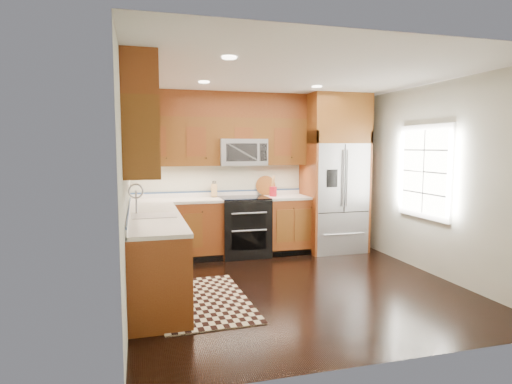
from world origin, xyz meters
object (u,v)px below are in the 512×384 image
object	(u,v)px
range	(244,227)
utensil_crock	(273,189)
rug	(203,300)
knife_block	(214,190)
refrigerator	(334,173)

from	to	relation	value
range	utensil_crock	bearing A→B (deg)	5.76
utensil_crock	rug	bearing A→B (deg)	-127.06
range	knife_block	distance (m)	0.76
knife_block	rug	bearing A→B (deg)	-103.68
range	knife_block	world-z (taller)	knife_block
range	utensil_crock	world-z (taller)	utensil_crock
refrigerator	rug	distance (m)	3.36
utensil_crock	knife_block	bearing A→B (deg)	169.71
knife_block	refrigerator	bearing A→B (deg)	-7.44
knife_block	utensil_crock	xyz separation A→B (m)	(0.94, -0.17, 0.01)
rug	refrigerator	bearing A→B (deg)	34.50
rug	utensil_crock	world-z (taller)	utensil_crock
range	rug	bearing A→B (deg)	-116.90
refrigerator	knife_block	world-z (taller)	refrigerator
range	refrigerator	size ratio (longest dim) A/B	0.36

